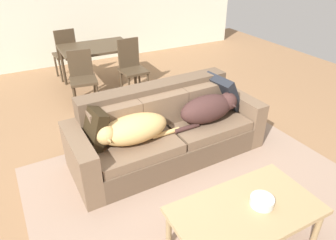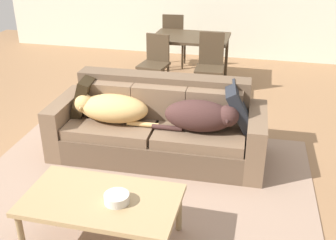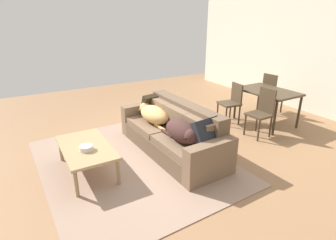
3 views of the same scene
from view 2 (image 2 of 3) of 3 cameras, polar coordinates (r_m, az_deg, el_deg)
The scene contains 13 objects.
ground_plane at distance 4.59m, azimuth -3.79°, elevation -4.59°, with size 10.00×10.00×0.00m, color #926A47.
area_rug at distance 3.94m, azimuth -4.26°, elevation -10.12°, with size 3.31×2.73×0.01m, color gray.
couch at distance 4.42m, azimuth -1.35°, elevation -0.97°, with size 2.30×0.93×0.84m.
dog_on_left_cushion at distance 4.34m, azimuth -8.04°, elevation 1.67°, with size 0.93×0.41×0.29m.
dog_on_right_cushion at distance 4.09m, azimuth 4.82°, elevation 0.57°, with size 0.87×0.35×0.32m.
throw_pillow_by_left_arm at distance 4.60m, azimuth -11.66°, elevation 3.38°, with size 0.12×0.42×0.42m, color black.
throw_pillow_by_right_arm at distance 4.24m, azimuth 10.02°, elevation 1.83°, with size 0.11×0.46×0.46m, color black.
coffee_table at distance 3.20m, azimuth -9.32°, elevation -11.40°, with size 1.19×0.67×0.44m.
bowl_on_coffee_table at distance 3.10m, azimuth -7.22°, elevation -10.86°, with size 0.19×0.19×0.07m, color silver.
dining_table at distance 6.54m, azimuth 3.20°, elevation 11.06°, with size 1.19×0.84×0.74m.
dining_chair_near_left at distance 6.11m, azimuth -1.83°, elevation 8.30°, with size 0.45×0.45×0.87m.
dining_chair_near_right at distance 5.96m, azimuth 5.96°, elevation 8.01°, with size 0.42×0.42×0.94m.
dining_chair_far_left at distance 7.26m, azimuth 0.81°, elevation 11.43°, with size 0.43×0.43×0.96m.
Camera 2 is at (1.23, -3.78, 2.30)m, focal length 43.33 mm.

